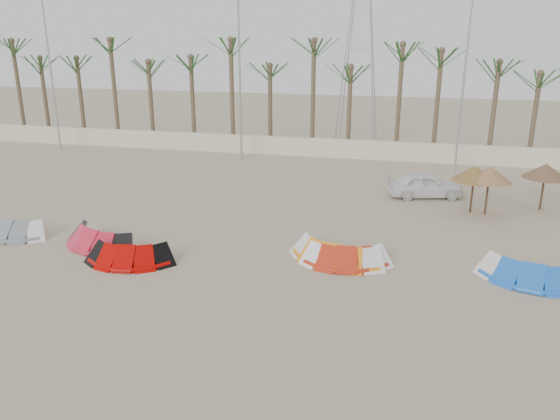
% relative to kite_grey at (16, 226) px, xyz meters
% --- Properties ---
extents(ground, '(120.00, 120.00, 0.00)m').
position_rel_kite_grey_xyz_m(ground, '(11.21, -3.90, -0.42)').
color(ground, tan).
rests_on(ground, ground).
extents(boundary_wall, '(60.00, 0.30, 1.30)m').
position_rel_kite_grey_xyz_m(boundary_wall, '(11.21, 18.10, 0.23)').
color(boundary_wall, beige).
rests_on(boundary_wall, ground).
extents(palm_line, '(52.00, 4.00, 7.70)m').
position_rel_kite_grey_xyz_m(palm_line, '(11.88, 19.60, 6.03)').
color(palm_line, brown).
rests_on(palm_line, ground).
extents(lamp_a, '(1.25, 0.14, 11.00)m').
position_rel_kite_grey_xyz_m(lamp_a, '(-8.75, 16.10, 5.35)').
color(lamp_a, '#A5A8AD').
rests_on(lamp_a, ground).
extents(lamp_b, '(1.25, 0.14, 11.00)m').
position_rel_kite_grey_xyz_m(lamp_b, '(5.25, 16.10, 5.35)').
color(lamp_b, '#A5A8AD').
rests_on(lamp_b, ground).
extents(lamp_c, '(1.25, 0.14, 11.00)m').
position_rel_kite_grey_xyz_m(lamp_c, '(19.25, 16.10, 5.35)').
color(lamp_c, '#A5A8AD').
rests_on(lamp_c, ground).
extents(pylon, '(3.00, 3.00, 14.00)m').
position_rel_kite_grey_xyz_m(pylon, '(12.21, 24.10, -0.42)').
color(pylon, '#A5A8AD').
rests_on(pylon, ground).
extents(kite_grey, '(3.17, 1.67, 0.90)m').
position_rel_kite_grey_xyz_m(kite_grey, '(0.00, 0.00, 0.00)').
color(kite_grey, slate).
rests_on(kite_grey, ground).
extents(kite_red_left, '(3.89, 2.52, 0.90)m').
position_rel_kite_grey_xyz_m(kite_red_left, '(4.21, -0.14, 0.00)').
color(kite_red_left, red).
rests_on(kite_red_left, ground).
extents(kite_red_mid, '(3.48, 1.92, 0.90)m').
position_rel_kite_grey_xyz_m(kite_red_mid, '(6.25, -1.41, 0.00)').
color(kite_red_mid, '#AB0300').
rests_on(kite_red_mid, ground).
extents(kite_red_right, '(3.46, 1.90, 0.90)m').
position_rel_kite_grey_xyz_m(kite_red_right, '(14.25, 0.34, 0.00)').
color(kite_red_right, red).
rests_on(kite_red_right, ground).
extents(kite_orange, '(3.99, 2.44, 0.90)m').
position_rel_kite_grey_xyz_m(kite_orange, '(13.83, 0.58, 0.00)').
color(kite_orange, orange).
rests_on(kite_orange, ground).
extents(kite_blue, '(3.89, 2.32, 0.90)m').
position_rel_kite_grey_xyz_m(kite_blue, '(20.75, 0.32, 0.00)').
color(kite_blue, blue).
rests_on(kite_blue, ground).
extents(parasol_left, '(2.09, 2.09, 2.31)m').
position_rel_kite_grey_xyz_m(parasol_left, '(19.39, 7.67, 1.53)').
color(parasol_left, '#4C331E').
rests_on(parasol_left, ground).
extents(parasol_mid, '(2.09, 2.09, 2.35)m').
position_rel_kite_grey_xyz_m(parasol_mid, '(20.05, 7.54, 1.57)').
color(parasol_mid, '#4C331E').
rests_on(parasol_mid, ground).
extents(parasol_right, '(2.07, 2.07, 2.32)m').
position_rel_kite_grey_xyz_m(parasol_right, '(22.78, 8.89, 1.55)').
color(parasol_right, '#4C331E').
rests_on(parasol_right, ground).
extents(car, '(4.16, 2.49, 1.33)m').
position_rel_kite_grey_xyz_m(car, '(17.26, 9.84, 0.25)').
color(car, white).
rests_on(car, ground).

